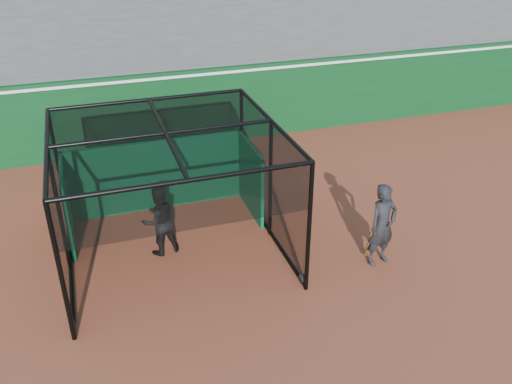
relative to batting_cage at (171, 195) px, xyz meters
name	(u,v)px	position (x,y,z in m)	size (l,w,h in m)	color
ground	(242,305)	(0.91, -2.34, -1.47)	(120.00, 120.00, 0.00)	brown
outfield_wall	(164,108)	(0.91, 6.16, -0.18)	(50.00, 0.50, 2.50)	#0B3C19
batting_cage	(171,195)	(0.00, 0.00, 0.00)	(4.76, 4.61, 2.94)	black
batter	(159,221)	(-0.30, 0.04, -0.62)	(0.82, 0.64, 1.68)	black
on_deck_player	(382,225)	(4.26, -1.89, -0.50)	(0.79, 0.61, 1.93)	black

